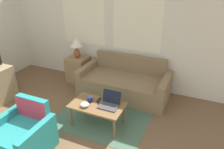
% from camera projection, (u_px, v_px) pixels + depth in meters
% --- Properties ---
extents(wall_back, '(6.28, 0.06, 2.60)m').
position_uv_depth(wall_back, '(113.00, 30.00, 4.96)').
color(wall_back, silver).
rests_on(wall_back, ground_plane).
extents(rug, '(1.69, 2.01, 0.01)m').
position_uv_depth(rug, '(111.00, 107.00, 4.43)').
color(rug, '#476651').
rests_on(rug, ground_plane).
extents(couch, '(1.93, 0.91, 0.81)m').
position_uv_depth(couch, '(125.00, 83.00, 4.83)').
color(couch, '#846B4C').
rests_on(couch, ground_plane).
extents(armchair, '(0.76, 0.74, 0.78)m').
position_uv_depth(armchair, '(24.00, 136.00, 3.28)').
color(armchair, teal).
rests_on(armchair, ground_plane).
extents(side_table, '(0.47, 0.47, 0.63)m').
position_uv_depth(side_table, '(78.00, 69.00, 5.39)').
color(side_table, '#937551').
rests_on(side_table, ground_plane).
extents(table_lamp, '(0.28, 0.28, 0.48)m').
position_uv_depth(table_lamp, '(76.00, 45.00, 5.12)').
color(table_lamp, brown).
rests_on(table_lamp, side_table).
extents(coffee_table, '(0.94, 0.55, 0.42)m').
position_uv_depth(coffee_table, '(97.00, 107.00, 3.80)').
color(coffee_table, brown).
rests_on(coffee_table, ground_plane).
extents(laptop, '(0.33, 0.29, 0.24)m').
position_uv_depth(laptop, '(110.00, 103.00, 3.73)').
color(laptop, '#47474C').
rests_on(laptop, coffee_table).
extents(cup_navy, '(0.10, 0.10, 0.10)m').
position_uv_depth(cup_navy, '(90.00, 99.00, 3.85)').
color(cup_navy, '#191E4C').
rests_on(cup_navy, coffee_table).
extents(snack_bowl, '(0.15, 0.15, 0.07)m').
position_uv_depth(snack_bowl, '(85.00, 105.00, 3.72)').
color(snack_bowl, white).
rests_on(snack_bowl, coffee_table).
extents(tv_remote, '(0.06, 0.15, 0.02)m').
position_uv_depth(tv_remote, '(99.00, 100.00, 3.90)').
color(tv_remote, black).
rests_on(tv_remote, coffee_table).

